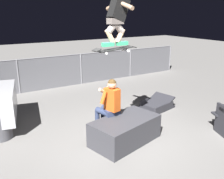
{
  "coord_description": "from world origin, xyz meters",
  "views": [
    {
      "loc": [
        -2.79,
        -4.2,
        2.75
      ],
      "look_at": [
        -0.09,
        0.23,
        1.15
      ],
      "focal_mm": 39.83,
      "sensor_mm": 36.0,
      "label": 1
    }
  ],
  "objects_px": {
    "ledge_box_main": "(125,130)",
    "person_sitting_on_ledge": "(109,104)",
    "kicker_ramp": "(156,106)",
    "skateboard": "(115,49)",
    "skater_airborne": "(118,15)"
  },
  "relations": [
    {
      "from": "ledge_box_main",
      "to": "kicker_ramp",
      "type": "relative_size",
      "value": 1.42
    },
    {
      "from": "skater_airborne",
      "to": "kicker_ramp",
      "type": "distance_m",
      "value": 3.38
    },
    {
      "from": "skater_airborne",
      "to": "skateboard",
      "type": "bearing_deg",
      "value": -177.1
    },
    {
      "from": "ledge_box_main",
      "to": "skater_airborne",
      "type": "bearing_deg",
      "value": 89.36
    },
    {
      "from": "skateboard",
      "to": "skater_airborne",
      "type": "relative_size",
      "value": 0.92
    },
    {
      "from": "person_sitting_on_ledge",
      "to": "kicker_ramp",
      "type": "distance_m",
      "value": 2.34
    },
    {
      "from": "kicker_ramp",
      "to": "skateboard",
      "type": "bearing_deg",
      "value": -157.03
    },
    {
      "from": "person_sitting_on_ledge",
      "to": "kicker_ramp",
      "type": "height_order",
      "value": "person_sitting_on_ledge"
    },
    {
      "from": "kicker_ramp",
      "to": "person_sitting_on_ledge",
      "type": "bearing_deg",
      "value": -160.66
    },
    {
      "from": "kicker_ramp",
      "to": "skater_airborne",
      "type": "bearing_deg",
      "value": -156.51
    },
    {
      "from": "person_sitting_on_ledge",
      "to": "skateboard",
      "type": "bearing_deg",
      "value": -47.44
    },
    {
      "from": "person_sitting_on_ledge",
      "to": "kicker_ramp",
      "type": "xyz_separation_m",
      "value": [
        2.1,
        0.74,
        -0.71
      ]
    },
    {
      "from": "skater_airborne",
      "to": "person_sitting_on_ledge",
      "type": "bearing_deg",
      "value": 145.77
    },
    {
      "from": "ledge_box_main",
      "to": "person_sitting_on_ledge",
      "type": "distance_m",
      "value": 0.7
    },
    {
      "from": "ledge_box_main",
      "to": "kicker_ramp",
      "type": "height_order",
      "value": "ledge_box_main"
    }
  ]
}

